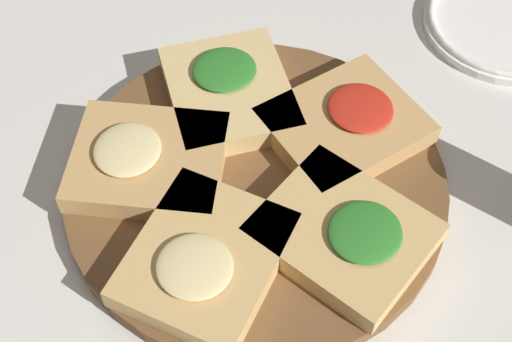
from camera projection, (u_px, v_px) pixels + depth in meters
name	position (u px, v px, depth m)	size (l,w,h in m)	color
ground_plane	(256.00, 190.00, 0.73)	(3.00, 3.00, 0.00)	silver
serving_board	(256.00, 184.00, 0.72)	(0.38, 0.38, 0.02)	brown
focaccia_slice_0	(229.00, 91.00, 0.76)	(0.19, 0.19, 0.03)	#DBB775
focaccia_slice_1	(146.00, 160.00, 0.71)	(0.19, 0.19, 0.03)	tan
focaccia_slice_2	(205.00, 259.00, 0.64)	(0.18, 0.16, 0.03)	tan
focaccia_slice_3	(348.00, 230.00, 0.66)	(0.13, 0.15, 0.03)	tan
focaccia_slice_4	(346.00, 124.00, 0.74)	(0.18, 0.16, 0.03)	tan
plate_right	(507.00, 22.00, 0.86)	(0.20, 0.20, 0.02)	white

